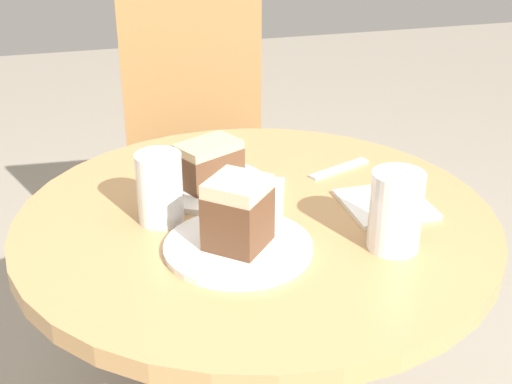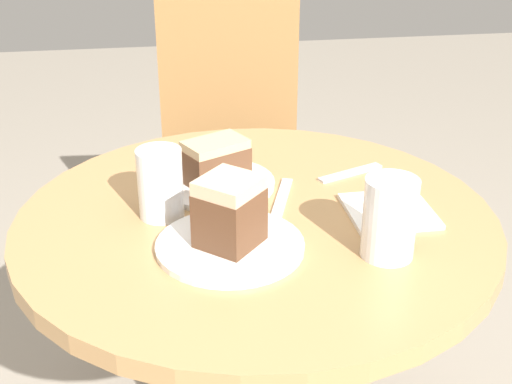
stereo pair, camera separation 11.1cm
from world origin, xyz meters
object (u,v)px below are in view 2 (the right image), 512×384
(cake_slice_near, at_px, (216,161))
(glass_lemonade, at_px, (389,222))
(plate_near, at_px, (216,184))
(glass_water, at_px, (160,186))
(chair, at_px, (233,169))
(cake_slice_far, at_px, (229,212))
(plate_far, at_px, (230,246))

(cake_slice_near, relative_size, glass_lemonade, 1.04)
(plate_near, bearing_deg, glass_lemonade, -50.24)
(glass_water, bearing_deg, cake_slice_near, 44.28)
(chair, distance_m, glass_water, 0.82)
(cake_slice_far, xyz_separation_m, glass_water, (-0.09, 0.12, -0.01))
(cake_slice_near, xyz_separation_m, glass_water, (-0.10, -0.09, 0.00))
(glass_lemonade, relative_size, glass_water, 1.06)
(cake_slice_near, bearing_deg, glass_water, -135.72)
(plate_far, distance_m, cake_slice_near, 0.22)
(chair, height_order, plate_far, chair)
(glass_water, bearing_deg, cake_slice_far, -51.77)
(cake_slice_near, distance_m, cake_slice_far, 0.21)
(plate_far, height_order, glass_water, glass_water)
(chair, height_order, cake_slice_near, chair)
(chair, distance_m, glass_lemonade, 0.96)
(plate_near, bearing_deg, plate_far, -90.36)
(chair, height_order, glass_water, chair)
(plate_near, distance_m, glass_lemonade, 0.34)
(plate_far, xyz_separation_m, glass_water, (-0.09, 0.12, 0.05))
(plate_near, bearing_deg, cake_slice_far, -90.36)
(plate_far, height_order, cake_slice_far, cake_slice_far)
(cake_slice_near, xyz_separation_m, cake_slice_far, (-0.00, -0.21, 0.01))
(plate_near, height_order, glass_water, glass_water)
(glass_water, bearing_deg, chair, 74.89)
(cake_slice_far, distance_m, glass_lemonade, 0.23)
(plate_far, height_order, glass_lemonade, glass_lemonade)
(plate_far, bearing_deg, glass_lemonade, -12.78)
(plate_far, bearing_deg, plate_near, 89.64)
(cake_slice_near, bearing_deg, chair, 80.87)
(chair, height_order, cake_slice_far, chair)
(cake_slice_near, bearing_deg, glass_lemonade, -50.24)
(plate_near, bearing_deg, cake_slice_near, 180.00)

